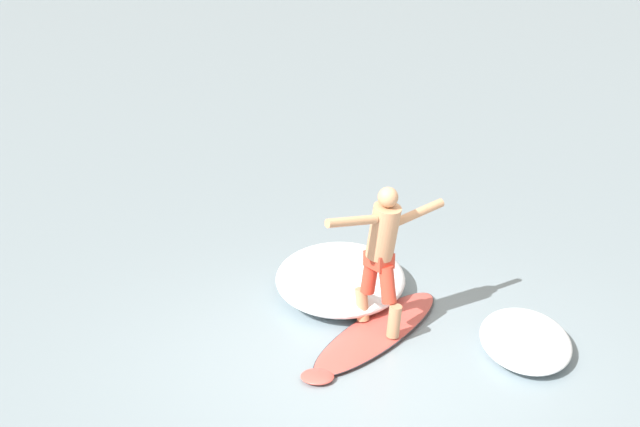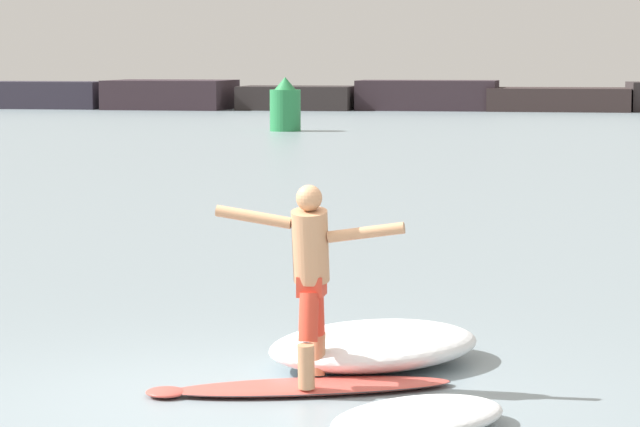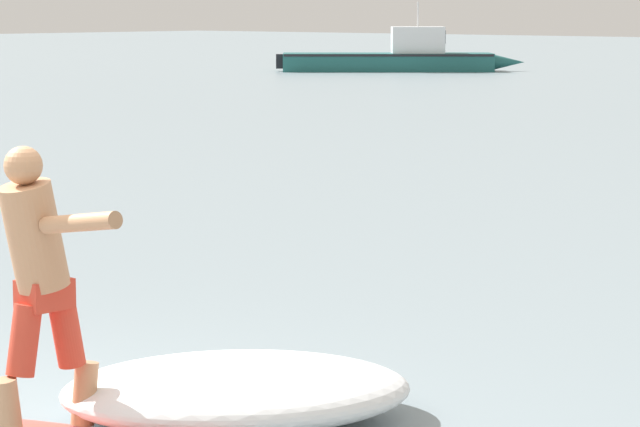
{
  "view_description": "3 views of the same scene",
  "coord_description": "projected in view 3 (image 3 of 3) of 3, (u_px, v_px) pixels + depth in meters",
  "views": [
    {
      "loc": [
        -6.2,
        -6.86,
        4.95
      ],
      "look_at": [
        0.4,
        1.16,
        1.13
      ],
      "focal_mm": 60.0,
      "sensor_mm": 36.0,
      "label": 1
    },
    {
      "loc": [
        2.12,
        -11.1,
        2.6
      ],
      "look_at": [
        0.42,
        1.59,
        1.27
      ],
      "focal_mm": 85.0,
      "sensor_mm": 36.0,
      "label": 2
    },
    {
      "loc": [
        6.77,
        -4.58,
        2.34
      ],
      "look_at": [
        0.83,
        2.23,
        1.1
      ],
      "focal_mm": 85.0,
      "sensor_mm": 36.0,
      "label": 3
    }
  ],
  "objects": [
    {
      "name": "wave_foam_beside",
      "position": [
        236.0,
        391.0,
        8.6
      ],
      "size": [
        2.39,
        2.45,
        0.35
      ],
      "color": "white",
      "rests_on": "ground"
    },
    {
      "name": "wave_foam_at_tail",
      "position": [
        236.0,
        397.0,
        8.6
      ],
      "size": [
        1.94,
        1.94,
        0.27
      ],
      "color": "white",
      "rests_on": "ground"
    },
    {
      "name": "surfer",
      "position": [
        37.0,
        269.0,
        7.93
      ],
      "size": [
        1.48,
        0.68,
        1.56
      ],
      "color": "tan",
      "rests_on": "surfboard"
    },
    {
      "name": "fishing_boat_near_jetty",
      "position": [
        398.0,
        57.0,
        54.99
      ],
      "size": [
        7.42,
        6.76,
        2.51
      ],
      "color": "#1F5E5D",
      "rests_on": "ground"
    }
  ]
}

